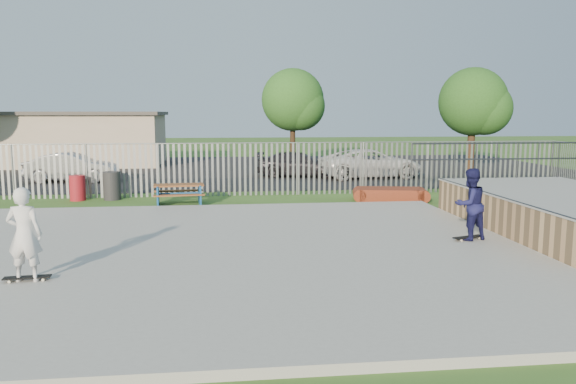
{
  "coord_description": "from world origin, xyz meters",
  "views": [
    {
      "loc": [
        0.79,
        -12.23,
        3.12
      ],
      "look_at": [
        2.44,
        2.0,
        1.1
      ],
      "focal_mm": 35.0,
      "sensor_mm": 36.0,
      "label": 1
    }
  ],
  "objects": [
    {
      "name": "fence",
      "position": [
        1.0,
        4.59,
        1.0
      ],
      "size": [
        26.04,
        16.02,
        2.0
      ],
      "color": "gray",
      "rests_on": "ground"
    },
    {
      "name": "skater_navy",
      "position": [
        6.53,
        0.17,
        1.0
      ],
      "size": [
        0.98,
        0.87,
        1.7
      ],
      "primitive_type": "imported",
      "rotation": [
        0.0,
        0.0,
        3.46
      ],
      "color": "#151642",
      "rests_on": "concrete_slab"
    },
    {
      "name": "trash_bin_grey",
      "position": [
        -3.23,
        8.5,
        0.51
      ],
      "size": [
        0.61,
        0.61,
        1.02
      ],
      "primitive_type": "cylinder",
      "color": "#27272A",
      "rests_on": "ground"
    },
    {
      "name": "building",
      "position": [
        -8.0,
        23.0,
        1.61
      ],
      "size": [
        10.4,
        6.4,
        3.2
      ],
      "color": "#C5B297",
      "rests_on": "ground"
    },
    {
      "name": "car_silver",
      "position": [
        -6.01,
        13.98,
        0.68
      ],
      "size": [
        4.09,
        1.61,
        1.32
      ],
      "primitive_type": "imported",
      "rotation": [
        0.0,
        0.0,
        1.52
      ],
      "color": "#A9A9AE",
      "rests_on": "parking_lot"
    },
    {
      "name": "picnic_table",
      "position": [
        -0.74,
        7.07,
        0.36
      ],
      "size": [
        1.8,
        1.53,
        0.71
      ],
      "rotation": [
        0.0,
        0.0,
        0.09
      ],
      "color": "brown",
      "rests_on": "ground"
    },
    {
      "name": "skateboard_a",
      "position": [
        6.53,
        0.17,
        0.19
      ],
      "size": [
        0.82,
        0.44,
        0.08
      ],
      "rotation": [
        0.0,
        0.0,
        0.32
      ],
      "color": "black",
      "rests_on": "concrete_slab"
    },
    {
      "name": "trash_bin_red",
      "position": [
        -4.43,
        8.46,
        0.45
      ],
      "size": [
        0.54,
        0.54,
        0.91
      ],
      "primitive_type": "cylinder",
      "color": "maroon",
      "rests_on": "ground"
    },
    {
      "name": "ground",
      "position": [
        0.0,
        0.0,
        0.0
      ],
      "size": [
        120.0,
        120.0,
        0.0
      ],
      "primitive_type": "plane",
      "color": "#385C1F",
      "rests_on": "ground"
    },
    {
      "name": "quarter_pipe",
      "position": [
        9.5,
        1.04,
        0.56
      ],
      "size": [
        5.5,
        7.05,
        2.19
      ],
      "color": "tan",
      "rests_on": "ground"
    },
    {
      "name": "concrete_slab",
      "position": [
        0.0,
        0.0,
        0.07
      ],
      "size": [
        15.0,
        12.0,
        0.15
      ],
      "primitive_type": "cube",
      "color": "#9A9A95",
      "rests_on": "ground"
    },
    {
      "name": "skateboard_b",
      "position": [
        -2.73,
        -2.06,
        0.19
      ],
      "size": [
        0.81,
        0.27,
        0.08
      ],
      "rotation": [
        0.0,
        0.0,
        0.09
      ],
      "color": "black",
      "rests_on": "concrete_slab"
    },
    {
      "name": "car_white",
      "position": [
        7.87,
        14.09,
        0.71
      ],
      "size": [
        5.16,
        2.78,
        1.38
      ],
      "primitive_type": "imported",
      "rotation": [
        0.0,
        0.0,
        1.67
      ],
      "color": "white",
      "rests_on": "parking_lot"
    },
    {
      "name": "skater_white",
      "position": [
        -2.73,
        -2.06,
        1.0
      ],
      "size": [
        0.65,
        0.46,
        1.7
      ],
      "primitive_type": "imported",
      "rotation": [
        0.0,
        0.0,
        3.06
      ],
      "color": "silver",
      "rests_on": "concrete_slab"
    },
    {
      "name": "parking_lot",
      "position": [
        0.0,
        19.0,
        0.01
      ],
      "size": [
        40.0,
        18.0,
        0.02
      ],
      "primitive_type": "cube",
      "color": "black",
      "rests_on": "ground"
    },
    {
      "name": "tree_right",
      "position": [
        13.86,
        16.2,
        3.69
      ],
      "size": [
        3.56,
        3.56,
        5.49
      ],
      "color": "#432D1B",
      "rests_on": "ground"
    },
    {
      "name": "tree_mid",
      "position": [
        5.01,
        21.67,
        3.9
      ],
      "size": [
        3.75,
        3.75,
        5.79
      ],
      "color": "#3A2717",
      "rests_on": "ground"
    },
    {
      "name": "car_dark",
      "position": [
        4.49,
        14.96,
        0.62
      ],
      "size": [
        4.39,
        2.4,
        1.21
      ],
      "primitive_type": "imported",
      "rotation": [
        0.0,
        0.0,
        1.39
      ],
      "color": "#222127",
      "rests_on": "parking_lot"
    },
    {
      "name": "funbox",
      "position": [
        6.74,
        7.13,
        0.22
      ],
      "size": [
        2.41,
        1.53,
        0.45
      ],
      "rotation": [
        0.0,
        0.0,
        -0.2
      ],
      "color": "maroon",
      "rests_on": "ground"
    }
  ]
}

